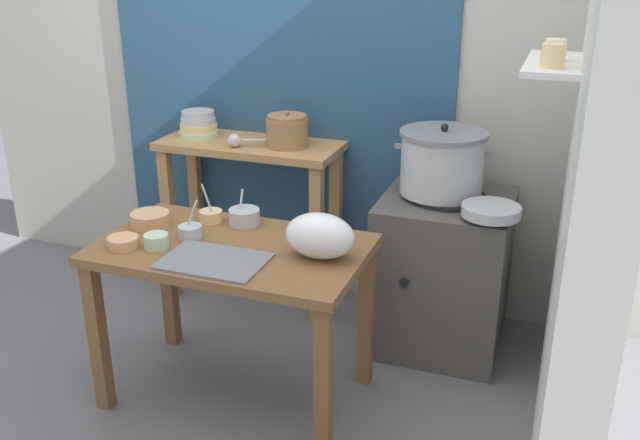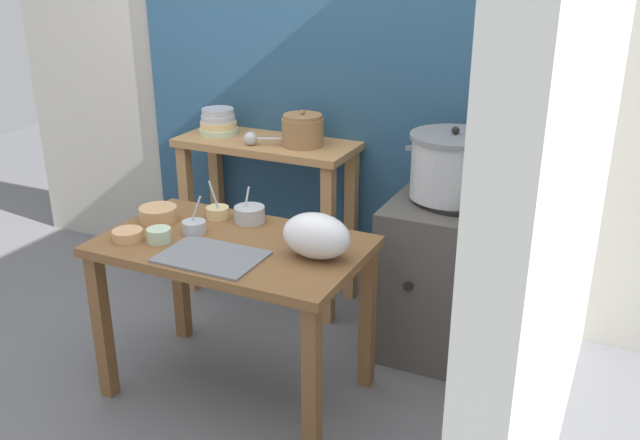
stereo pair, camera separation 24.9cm
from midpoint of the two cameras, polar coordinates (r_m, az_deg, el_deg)
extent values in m
plane|color=slate|center=(3.33, -5.42, -12.71)|extent=(9.00, 9.00, 0.00)
cube|color=#B2ADA3|center=(3.74, 3.98, 12.77)|extent=(4.40, 0.10, 2.60)
cube|color=navy|center=(3.78, 0.02, 13.68)|extent=(1.90, 0.02, 2.10)
cube|color=silver|center=(2.61, 23.81, 7.08)|extent=(0.10, 3.20, 2.60)
cube|color=silver|center=(2.78, 21.38, 11.43)|extent=(0.20, 0.56, 0.02)
cylinder|color=#E5C684|center=(2.62, 21.22, 12.08)|extent=(0.08, 0.08, 0.08)
cylinder|color=beige|center=(2.77, 21.53, 12.48)|extent=(0.08, 0.08, 0.08)
cube|color=brown|center=(2.91, -4.70, -2.20)|extent=(1.10, 0.66, 0.04)
cube|color=brown|center=(3.14, -15.13, -8.44)|extent=(0.06, 0.06, 0.68)
cube|color=brown|center=(2.68, 2.07, -13.37)|extent=(0.06, 0.06, 0.68)
cube|color=brown|center=(3.53, -9.35, -4.45)|extent=(0.06, 0.06, 0.68)
cube|color=brown|center=(3.12, 6.19, -7.95)|extent=(0.06, 0.06, 0.68)
cube|color=#B27F4C|center=(3.72, -2.46, 6.14)|extent=(0.96, 0.40, 0.04)
cube|color=#B27F4C|center=(3.96, -8.90, -0.03)|extent=(0.06, 0.06, 0.86)
cube|color=#B27F4C|center=(3.57, 2.66, -2.21)|extent=(0.06, 0.06, 0.86)
cube|color=#B27F4C|center=(4.19, -6.64, 1.34)|extent=(0.06, 0.06, 0.86)
cube|color=#B27F4C|center=(3.83, 4.40, -0.56)|extent=(0.06, 0.06, 0.86)
cube|color=#4C4742|center=(3.44, 12.73, -4.65)|extent=(0.60, 0.60, 0.76)
cylinder|color=black|center=(3.29, 13.29, 1.45)|extent=(0.36, 0.36, 0.02)
cylinder|color=black|center=(3.17, 9.44, -5.37)|extent=(0.04, 0.02, 0.04)
cylinder|color=#B7BABF|center=(3.27, 12.90, 4.10)|extent=(0.38, 0.38, 0.28)
cylinder|color=slate|center=(3.23, 13.12, 6.61)|extent=(0.40, 0.40, 0.02)
sphere|color=black|center=(3.22, 13.16, 7.09)|extent=(0.04, 0.04, 0.04)
cube|color=slate|center=(3.30, 9.48, 5.76)|extent=(0.04, 0.02, 0.02)
cube|color=slate|center=(3.22, 16.62, 4.73)|extent=(0.04, 0.02, 0.02)
cylinder|color=olive|center=(3.61, 0.57, 7.15)|extent=(0.22, 0.22, 0.14)
cylinder|color=olive|center=(3.59, 0.58, 8.39)|extent=(0.20, 0.20, 0.02)
sphere|color=olive|center=(3.58, 0.58, 8.74)|extent=(0.02, 0.02, 0.02)
cylinder|color=#B7D1AD|center=(3.87, -6.40, 7.20)|extent=(0.21, 0.21, 0.03)
cylinder|color=#E5C684|center=(3.86, -6.43, 7.71)|extent=(0.20, 0.20, 0.04)
cylinder|color=#B7BABF|center=(3.86, -6.45, 8.24)|extent=(0.18, 0.18, 0.03)
cylinder|color=#B7BABF|center=(3.85, -6.47, 8.73)|extent=(0.17, 0.17, 0.03)
sphere|color=#B7BABF|center=(3.63, -3.71, 6.61)|extent=(0.07, 0.07, 0.07)
cylinder|color=#B7BABF|center=(3.62, -1.35, 6.60)|extent=(0.21, 0.10, 0.01)
cube|color=slate|center=(2.77, -6.31, -3.04)|extent=(0.40, 0.28, 0.01)
ellipsoid|color=white|center=(2.72, 2.33, -1.34)|extent=(0.28, 0.18, 0.18)
cylinder|color=#B7BABF|center=(3.06, 16.51, 0.23)|extent=(0.25, 0.25, 0.05)
cylinder|color=#B7D1AD|center=(2.94, -10.61, -1.26)|extent=(0.10, 0.10, 0.06)
cylinder|color=#337238|center=(2.93, -10.64, -0.85)|extent=(0.09, 0.09, 0.01)
cylinder|color=#B7BABF|center=(3.10, -3.46, 0.43)|extent=(0.14, 0.14, 0.07)
cylinder|color=#BFB28C|center=(3.09, -3.48, 0.93)|extent=(0.11, 0.11, 0.01)
cylinder|color=#B7BABF|center=(3.09, -3.78, 1.18)|extent=(0.02, 0.09, 0.15)
cylinder|color=#E5C684|center=(3.16, -6.10, 0.57)|extent=(0.10, 0.10, 0.05)
cylinder|color=#BFB28C|center=(3.15, -6.11, 0.91)|extent=(0.09, 0.09, 0.01)
cylinder|color=#B7BABF|center=(3.12, -6.26, 1.59)|extent=(0.07, 0.01, 0.18)
cylinder|color=tan|center=(3.17, -10.85, 0.47)|extent=(0.17, 0.17, 0.06)
cylinder|color=beige|center=(3.16, -10.88, 0.89)|extent=(0.14, 0.14, 0.01)
cylinder|color=#B7BABF|center=(3.00, -7.89, -0.62)|extent=(0.10, 0.10, 0.05)
cylinder|color=brown|center=(3.00, -7.91, -0.26)|extent=(0.09, 0.09, 0.01)
cylinder|color=#B7BABF|center=(2.99, -7.84, 0.49)|extent=(0.08, 0.02, 0.17)
cylinder|color=tan|center=(2.99, -13.09, -1.24)|extent=(0.13, 0.13, 0.04)
cylinder|color=beige|center=(2.98, -13.11, -0.96)|extent=(0.11, 0.11, 0.01)
camera|label=1|loc=(0.12, -87.50, 0.99)|focal=39.36mm
camera|label=2|loc=(0.12, 92.50, -0.99)|focal=39.36mm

